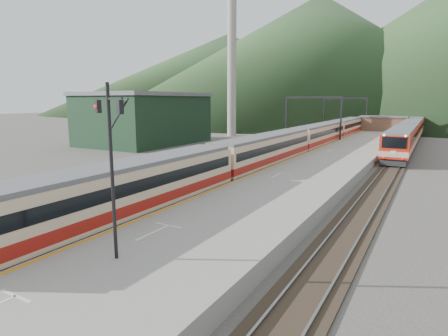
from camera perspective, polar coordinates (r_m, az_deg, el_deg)
The scene contains 18 objects.
track_main at distance 50.11m, azimuth 11.47°, elevation 1.78°, with size 2.60×200.00×0.23m.
track_far at distance 51.85m, azimuth 6.21°, elevation 2.20°, with size 2.60×200.00×0.23m.
track_second at distance 47.90m, azimuth 24.65°, elevation 0.67°, with size 2.60×200.00×0.23m.
platform at distance 46.71m, azimuth 17.27°, elevation 1.45°, with size 8.00×100.00×1.00m, color gray.
gantry_near at distance 64.80m, azimuth 13.39°, elevation 8.47°, with size 9.55×0.25×8.00m.
gantry_far at distance 89.08m, azimuth 17.93°, elevation 8.65°, with size 9.55×0.25×8.00m.
warehouse at distance 65.54m, azimuth -11.95°, elevation 7.43°, with size 14.50×20.50×8.60m.
smokestack at distance 78.96m, azimuth 1.20°, elevation 15.84°, with size 1.80×1.80×30.00m, color #9E998E.
station_shed at distance 85.89m, azimuth 23.10°, elevation 6.28°, with size 9.40×4.40×3.10m.
hill_a at distance 206.06m, azimuth 14.26°, elevation 16.24°, with size 180.00×180.00×60.00m, color #2B4926.
hill_d at distance 282.49m, azimuth 0.75°, elevation 14.31°, with size 200.00×200.00×55.00m, color #2B4926.
main_train at distance 48.74m, azimuth 11.11°, elevation 3.89°, with size 2.96×80.99×3.61m.
second_train at distance 74.62m, azimuth 26.62°, elevation 5.15°, with size 2.99×61.29×3.65m.
signal_mast at distance 14.92m, azimuth -16.85°, elevation 2.02°, with size 2.12×0.80×6.91m.
short_signal_a at distance 22.67m, azimuth -22.99°, elevation -5.36°, with size 0.24×0.19×2.27m.
short_signal_b at distance 40.97m, azimuth 2.50°, elevation 2.10°, with size 0.22×0.16×2.27m.
short_signal_c at distance 32.68m, azimuth -14.31°, elevation -0.28°, with size 0.24×0.18×2.27m.
worker at distance 26.74m, azimuth -21.57°, elevation -4.30°, with size 0.63×0.41×1.72m, color #242833.
Camera 1 is at (15.17, -7.22, 7.22)m, focal length 30.00 mm.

